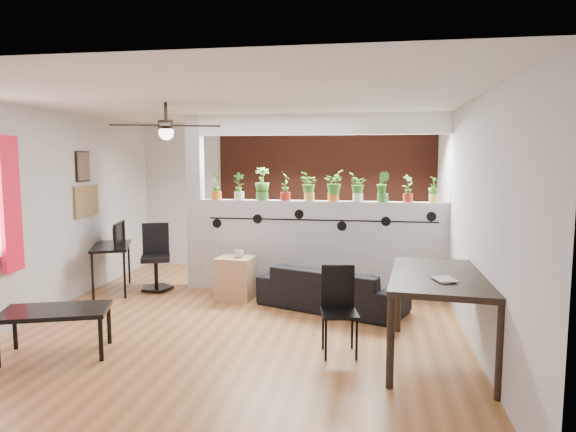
{
  "coord_description": "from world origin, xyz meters",
  "views": [
    {
      "loc": [
        1.54,
        -5.91,
        1.98
      ],
      "look_at": [
        0.46,
        0.6,
        1.22
      ],
      "focal_mm": 32.0,
      "sensor_mm": 36.0,
      "label": 1
    }
  ],
  "objects_px": {
    "potted_plant_2": "(262,183)",
    "dining_table": "(442,283)",
    "potted_plant_3": "(286,185)",
    "potted_plant_4": "(309,185)",
    "potted_plant_6": "(358,186)",
    "coffee_table": "(56,314)",
    "potted_plant_1": "(239,185)",
    "potted_plant_8": "(408,187)",
    "sofa": "(332,289)",
    "cube_shelf": "(236,278)",
    "potted_plant_9": "(434,189)",
    "computer_desk": "(111,249)",
    "office_chair": "(156,261)",
    "folding_chair": "(339,302)",
    "cup": "(239,254)",
    "potted_plant_5": "(333,185)",
    "potted_plant_7": "(383,186)",
    "ceiling_fan": "(166,128)",
    "potted_plant_0": "(216,185)"
  },
  "relations": [
    {
      "from": "potted_plant_2",
      "to": "dining_table",
      "type": "height_order",
      "value": "potted_plant_2"
    },
    {
      "from": "potted_plant_3",
      "to": "potted_plant_4",
      "type": "relative_size",
      "value": 1.02
    },
    {
      "from": "potted_plant_6",
      "to": "dining_table",
      "type": "bearing_deg",
      "value": -69.57
    },
    {
      "from": "coffee_table",
      "to": "potted_plant_1",
      "type": "bearing_deg",
      "value": 68.4
    },
    {
      "from": "potted_plant_8",
      "to": "potted_plant_1",
      "type": "bearing_deg",
      "value": 180.0
    },
    {
      "from": "sofa",
      "to": "cube_shelf",
      "type": "height_order",
      "value": "cube_shelf"
    },
    {
      "from": "potted_plant_9",
      "to": "dining_table",
      "type": "bearing_deg",
      "value": -93.94
    },
    {
      "from": "potted_plant_9",
      "to": "sofa",
      "type": "xyz_separation_m",
      "value": [
        -1.35,
        -0.83,
        -1.28
      ]
    },
    {
      "from": "potted_plant_4",
      "to": "computer_desk",
      "type": "distance_m",
      "value": 3.07
    },
    {
      "from": "office_chair",
      "to": "folding_chair",
      "type": "relative_size",
      "value": 1.1
    },
    {
      "from": "sofa",
      "to": "potted_plant_4",
      "type": "bearing_deg",
      "value": -42.46
    },
    {
      "from": "folding_chair",
      "to": "potted_plant_2",
      "type": "bearing_deg",
      "value": 119.16
    },
    {
      "from": "sofa",
      "to": "cube_shelf",
      "type": "xyz_separation_m",
      "value": [
        -1.37,
        0.25,
        0.03
      ]
    },
    {
      "from": "potted_plant_9",
      "to": "computer_desk",
      "type": "relative_size",
      "value": 0.33
    },
    {
      "from": "computer_desk",
      "to": "potted_plant_9",
      "type": "bearing_deg",
      "value": 6.09
    },
    {
      "from": "potted_plant_4",
      "to": "cup",
      "type": "height_order",
      "value": "potted_plant_4"
    },
    {
      "from": "potted_plant_5",
      "to": "coffee_table",
      "type": "bearing_deg",
      "value": -131.46
    },
    {
      "from": "potted_plant_7",
      "to": "dining_table",
      "type": "xyz_separation_m",
      "value": [
        0.54,
        -2.39,
        -0.81
      ]
    },
    {
      "from": "potted_plant_1",
      "to": "coffee_table",
      "type": "relative_size",
      "value": 0.36
    },
    {
      "from": "cup",
      "to": "computer_desk",
      "type": "distance_m",
      "value": 1.96
    },
    {
      "from": "office_chair",
      "to": "folding_chair",
      "type": "bearing_deg",
      "value": -35.4
    },
    {
      "from": "office_chair",
      "to": "coffee_table",
      "type": "bearing_deg",
      "value": -88.24
    },
    {
      "from": "potted_plant_2",
      "to": "cup",
      "type": "relative_size",
      "value": 3.73
    },
    {
      "from": "ceiling_fan",
      "to": "potted_plant_0",
      "type": "distance_m",
      "value": 1.95
    },
    {
      "from": "potted_plant_7",
      "to": "folding_chair",
      "type": "height_order",
      "value": "potted_plant_7"
    },
    {
      "from": "potted_plant_0",
      "to": "office_chair",
      "type": "height_order",
      "value": "potted_plant_0"
    },
    {
      "from": "potted_plant_2",
      "to": "cube_shelf",
      "type": "relative_size",
      "value": 0.82
    },
    {
      "from": "ceiling_fan",
      "to": "office_chair",
      "type": "xyz_separation_m",
      "value": [
        -0.85,
        1.51,
        -1.88
      ]
    },
    {
      "from": "potted_plant_7",
      "to": "office_chair",
      "type": "distance_m",
      "value": 3.53
    },
    {
      "from": "cube_shelf",
      "to": "potted_plant_4",
      "type": "bearing_deg",
      "value": 36.27
    },
    {
      "from": "potted_plant_2",
      "to": "cube_shelf",
      "type": "bearing_deg",
      "value": -114.14
    },
    {
      "from": "sofa",
      "to": "cube_shelf",
      "type": "relative_size",
      "value": 3.06
    },
    {
      "from": "dining_table",
      "to": "ceiling_fan",
      "type": "bearing_deg",
      "value": 168.99
    },
    {
      "from": "computer_desk",
      "to": "office_chair",
      "type": "distance_m",
      "value": 0.67
    },
    {
      "from": "potted_plant_1",
      "to": "office_chair",
      "type": "distance_m",
      "value": 1.69
    },
    {
      "from": "potted_plant_1",
      "to": "potted_plant_7",
      "type": "relative_size",
      "value": 0.95
    },
    {
      "from": "dining_table",
      "to": "potted_plant_7",
      "type": "bearing_deg",
      "value": 102.7
    },
    {
      "from": "potted_plant_0",
      "to": "potted_plant_4",
      "type": "xyz_separation_m",
      "value": [
        1.4,
        0.0,
        0.0
      ]
    },
    {
      "from": "potted_plant_8",
      "to": "computer_desk",
      "type": "height_order",
      "value": "potted_plant_8"
    },
    {
      "from": "potted_plant_0",
      "to": "cube_shelf",
      "type": "bearing_deg",
      "value": -52.75
    },
    {
      "from": "ceiling_fan",
      "to": "potted_plant_5",
      "type": "bearing_deg",
      "value": 45.39
    },
    {
      "from": "potted_plant_0",
      "to": "potted_plant_6",
      "type": "distance_m",
      "value": 2.11
    },
    {
      "from": "potted_plant_7",
      "to": "potted_plant_8",
      "type": "xyz_separation_m",
      "value": [
        0.35,
        0.0,
        -0.02
      ]
    },
    {
      "from": "potted_plant_0",
      "to": "cube_shelf",
      "type": "height_order",
      "value": "potted_plant_0"
    },
    {
      "from": "potted_plant_2",
      "to": "potted_plant_7",
      "type": "distance_m",
      "value": 1.76
    },
    {
      "from": "potted_plant_4",
      "to": "coffee_table",
      "type": "xyz_separation_m",
      "value": [
        -2.19,
        -2.88,
        -1.15
      ]
    },
    {
      "from": "potted_plant_1",
      "to": "potted_plant_4",
      "type": "relative_size",
      "value": 0.98
    },
    {
      "from": "potted_plant_0",
      "to": "potted_plant_7",
      "type": "height_order",
      "value": "potted_plant_7"
    },
    {
      "from": "potted_plant_1",
      "to": "potted_plant_6",
      "type": "height_order",
      "value": "potted_plant_6"
    },
    {
      "from": "ceiling_fan",
      "to": "cube_shelf",
      "type": "relative_size",
      "value": 2.01
    }
  ]
}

